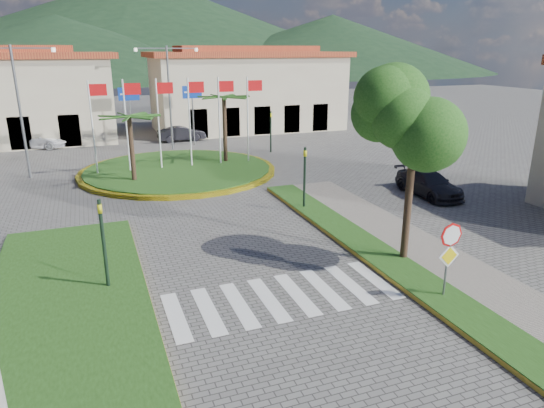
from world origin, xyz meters
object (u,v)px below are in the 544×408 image
object	(u,v)px
roundabout_island	(179,170)
car_dark_a	(85,132)
deciduous_tree	(415,126)
car_dark_b	(182,133)
stop_sign	(449,249)
car_side_right	(429,184)
white_van	(37,140)

from	to	relation	value
roundabout_island	car_dark_a	distance (m)	15.89
roundabout_island	deciduous_tree	xyz separation A→B (m)	(5.50, -17.00, 5.00)
roundabout_island	car_dark_b	world-z (taller)	roundabout_island
roundabout_island	deciduous_tree	world-z (taller)	deciduous_tree
stop_sign	car_side_right	xyz separation A→B (m)	(7.10, 9.92, -1.13)
car_dark_a	car_dark_b	world-z (taller)	car_dark_a
white_van	car_side_right	bearing A→B (deg)	-115.48
stop_sign	car_side_right	size ratio (longest dim) A/B	0.58
stop_sign	car_dark_b	distance (m)	31.54
car_dark_a	car_dark_b	bearing A→B (deg)	-135.94
car_side_right	stop_sign	bearing A→B (deg)	-125.01
deciduous_tree	car_side_right	xyz separation A→B (m)	(6.50, 6.88, -4.52)
stop_sign	car_dark_a	distance (m)	36.46
deciduous_tree	car_dark_b	size ratio (longest dim) A/B	1.67
stop_sign	car_side_right	bearing A→B (deg)	54.41
roundabout_island	stop_sign	bearing A→B (deg)	-76.27
roundabout_island	car_side_right	xyz separation A→B (m)	(12.00, -10.12, 0.49)
car_dark_a	roundabout_island	bearing A→B (deg)	178.24
white_van	stop_sign	bearing A→B (deg)	-135.26
stop_sign	deciduous_tree	xyz separation A→B (m)	(0.60, 3.04, 3.38)
stop_sign	deciduous_tree	size ratio (longest dim) A/B	0.39
deciduous_tree	stop_sign	bearing A→B (deg)	-101.18
deciduous_tree	roundabout_island	bearing A→B (deg)	107.91
car_side_right	roundabout_island	bearing A→B (deg)	140.44
white_van	car_dark_b	size ratio (longest dim) A/B	1.17
stop_sign	car_dark_a	bearing A→B (deg)	106.72
car_dark_a	car_side_right	bearing A→B (deg)	-167.21
deciduous_tree	car_dark_b	xyz separation A→B (m)	(-3.10, 28.38, -4.50)
deciduous_tree	white_van	distance (m)	33.19
car_dark_b	car_side_right	world-z (taller)	car_dark_b
car_side_right	car_dark_a	bearing A→B (deg)	125.72
deciduous_tree	car_side_right	size ratio (longest dim) A/B	1.50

